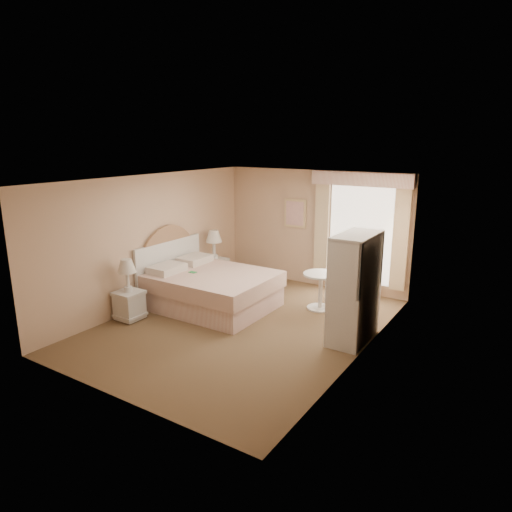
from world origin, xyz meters
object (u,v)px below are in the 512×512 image
Objects in this scene: bed at (207,287)px; nightstand_far at (214,264)px; round_table at (321,285)px; armoire at (355,297)px; nightstand_near at (129,297)px; cafe_chair at (342,275)px.

bed is 1.93× the size of nightstand_far.
armoire is at bearing -43.59° from round_table.
bed is at bearing 60.32° from nightstand_near.
armoire is (0.80, -1.48, 0.14)m from cafe_chair.
bed is at bearing -151.46° from round_table.
bed is 2.94m from armoire.
round_table is 1.43m from armoire.
bed reaches higher than round_table.
nightstand_far reaches higher than cafe_chair.
round_table is at bearing -3.42° from nightstand_far.
nightstand_near is at bearing -120.73° from cafe_chair.
nightstand_near is 3.50m from round_table.
armoire is (1.02, -0.97, 0.25)m from round_table.
nightstand_near is (-0.73, -1.28, 0.03)m from bed.
armoire reaches higher than nightstand_far.
cafe_chair is (0.22, 0.51, 0.11)m from round_table.
armoire is (3.65, -1.13, 0.27)m from nightstand_far.
cafe_chair is at bearing 36.08° from bed.
bed is 1.40m from nightstand_far.
bed reaches higher than nightstand_far.
nightstand_far is 3.83m from armoire.
armoire is (3.65, 1.34, 0.31)m from nightstand_near.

